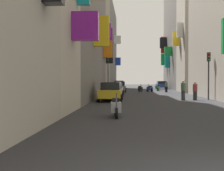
# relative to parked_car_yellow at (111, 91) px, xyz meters

# --- Properties ---
(ground_plane) EXTENTS (140.00, 140.00, 0.00)m
(ground_plane) POSITION_rel_parked_car_yellow_xyz_m (3.56, 10.30, -0.78)
(ground_plane) COLOR #2D2D30
(building_left_mid_c) EXTENTS (6.86, 7.42, 16.66)m
(building_left_mid_c) POSITION_rel_parked_car_yellow_xyz_m (-4.43, 15.87, 7.54)
(building_left_mid_c) COLOR #9E9384
(building_left_mid_c) RESTS_ON ground
(building_left_far) EXTENTS (7.24, 20.72, 14.80)m
(building_left_far) POSITION_rel_parked_car_yellow_xyz_m (-4.44, 29.95, 6.62)
(building_left_far) COLOR slate
(building_left_far) RESTS_ON ground
(building_right_mid_c) EXTENTS (6.95, 7.44, 15.36)m
(building_right_mid_c) POSITION_rel_parked_car_yellow_xyz_m (11.55, 18.77, 6.90)
(building_right_mid_c) COLOR #B2A899
(building_right_mid_c) RESTS_ON ground
(building_right_far) EXTENTS (7.33, 17.82, 19.96)m
(building_right_far) POSITION_rel_parked_car_yellow_xyz_m (11.54, 31.40, 9.19)
(building_right_far) COLOR slate
(building_right_far) RESTS_ON ground
(parked_car_yellow) EXTENTS (1.86, 4.48, 1.50)m
(parked_car_yellow) POSITION_rel_parked_car_yellow_xyz_m (0.00, 0.00, 0.00)
(parked_car_yellow) COLOR gold
(parked_car_yellow) RESTS_ON ground
(parked_car_blue) EXTENTS (1.90, 4.46, 1.43)m
(parked_car_blue) POSITION_rel_parked_car_yellow_xyz_m (7.16, 30.80, -0.02)
(parked_car_blue) COLOR navy
(parked_car_blue) RESTS_ON ground
(parked_car_grey) EXTENTS (1.83, 4.08, 1.44)m
(parked_car_grey) POSITION_rel_parked_car_yellow_xyz_m (0.07, 16.78, -0.03)
(parked_car_grey) COLOR slate
(parked_car_grey) RESTS_ON ground
(parked_car_green) EXTENTS (1.95, 4.24, 1.52)m
(parked_car_green) POSITION_rel_parked_car_yellow_xyz_m (-0.40, 28.35, 0.01)
(parked_car_green) COLOR #236638
(parked_car_green) RESTS_ON ground
(parked_car_white) EXTENTS (1.86, 3.90, 1.37)m
(parked_car_white) POSITION_rel_parked_car_yellow_xyz_m (-0.09, 7.73, -0.06)
(parked_car_white) COLOR white
(parked_car_white) RESTS_ON ground
(scooter_silver) EXTENTS (0.54, 1.84, 1.13)m
(scooter_silver) POSITION_rel_parked_car_yellow_xyz_m (0.92, -10.44, -0.32)
(scooter_silver) COLOR #ADADB2
(scooter_silver) RESTS_ON ground
(scooter_blue) EXTENTS (0.83, 1.91, 1.13)m
(scooter_blue) POSITION_rel_parked_car_yellow_xyz_m (4.25, 18.07, -0.32)
(scooter_blue) COLOR #2D4CAD
(scooter_blue) RESTS_ON ground
(scooter_green) EXTENTS (0.69, 1.94, 1.13)m
(scooter_green) POSITION_rel_parked_car_yellow_xyz_m (5.76, 21.77, -0.32)
(scooter_green) COLOR #287F3D
(scooter_green) RESTS_ON ground
(scooter_black) EXTENTS (0.69, 1.80, 1.13)m
(scooter_black) POSITION_rel_parked_car_yellow_xyz_m (2.89, 16.80, -0.32)
(scooter_black) COLOR black
(scooter_black) RESTS_ON ground
(pedestrian_crossing) EXTENTS (0.54, 0.54, 1.57)m
(pedestrian_crossing) POSITION_rel_parked_car_yellow_xyz_m (6.39, 16.68, -0.00)
(pedestrian_crossing) COLOR black
(pedestrian_crossing) RESTS_ON ground
(pedestrian_near_left) EXTENTS (0.46, 0.46, 1.55)m
(pedestrian_near_left) POSITION_rel_parked_car_yellow_xyz_m (6.92, 1.05, -0.02)
(pedestrian_near_left) COLOR #292929
(pedestrian_near_left) RESTS_ON ground
(pedestrian_near_right) EXTENTS (0.54, 0.54, 1.66)m
(pedestrian_near_right) POSITION_rel_parked_car_yellow_xyz_m (5.91, 0.82, 0.04)
(pedestrian_near_right) COLOR #353535
(pedestrian_near_right) RESTS_ON ground
(traffic_light_near_corner) EXTENTS (0.26, 0.34, 4.62)m
(traffic_light_near_corner) POSITION_rel_parked_car_yellow_xyz_m (-1.03, 10.74, 2.34)
(traffic_light_near_corner) COLOR #2D2D2D
(traffic_light_near_corner) RESTS_ON ground
(traffic_light_far_corner) EXTENTS (0.26, 0.34, 4.01)m
(traffic_light_far_corner) POSITION_rel_parked_car_yellow_xyz_m (8.17, 1.68, 1.96)
(traffic_light_far_corner) COLOR #2D2D2D
(traffic_light_far_corner) RESTS_ON ground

